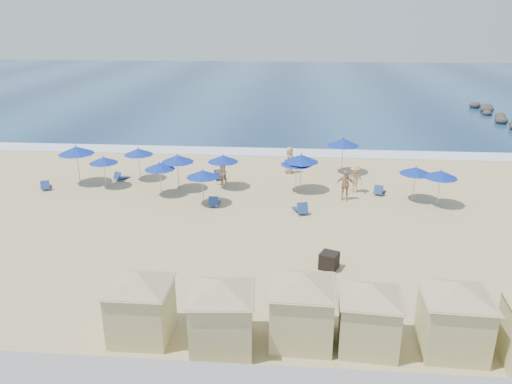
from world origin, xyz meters
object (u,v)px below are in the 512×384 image
umbrella_4 (223,159)px  umbrella_5 (177,159)px  cabana_4 (456,308)px  umbrella_11 (441,174)px  umbrella_9 (343,142)px  umbrella_10 (416,171)px  umbrella_2 (138,152)px  umbrella_6 (203,174)px  cabana_0 (140,297)px  beachgoer_0 (221,171)px  cabana_1 (221,305)px  umbrella_3 (160,166)px  cabana_3 (370,308)px  umbrella_8 (296,161)px  cabana_2 (302,298)px  beachgoer_1 (345,185)px  umbrella_0 (76,150)px  beachgoer_3 (289,160)px  beachgoer_2 (355,179)px  umbrella_1 (103,160)px  trash_bin (329,261)px  umbrella_7 (301,158)px

umbrella_4 → umbrella_5: (-2.83, -0.60, 0.11)m
cabana_4 → umbrella_11: 14.02m
umbrella_9 → umbrella_10: size_ratio=1.18×
umbrella_2 → umbrella_6: bearing=-40.0°
cabana_0 → beachgoer_0: cabana_0 is taller
umbrella_5 → umbrella_6: umbrella_5 is taller
cabana_1 → umbrella_3: cabana_1 is taller
cabana_3 → cabana_4: size_ratio=0.94×
cabana_1 → umbrella_8: (2.41, 15.97, 0.39)m
cabana_2 → umbrella_3: bearing=121.7°
umbrella_4 → umbrella_9: 8.85m
cabana_0 → umbrella_6: (-0.16, 12.86, 0.35)m
cabana_2 → umbrella_3: 16.52m
cabana_3 → beachgoer_1: bearing=88.2°
umbrella_0 → beachgoer_3: umbrella_0 is taller
cabana_1 → beachgoer_0: bearing=98.5°
cabana_4 → beachgoer_2: 15.77m
umbrella_1 → umbrella_5: 4.90m
beachgoer_3 → beachgoer_1: bearing=-123.4°
umbrella_1 → umbrella_5: umbrella_5 is taller
umbrella_5 → umbrella_8: size_ratio=1.04×
umbrella_8 → umbrella_5: bearing=-178.0°
cabana_2 → beachgoer_2: cabana_2 is taller
umbrella_0 → umbrella_8: size_ratio=1.15×
beachgoer_0 → beachgoer_1: beachgoer_1 is taller
umbrella_5 → beachgoer_0: size_ratio=1.32×
cabana_3 → cabana_2: bearing=175.7°
umbrella_3 → umbrella_11: bearing=-1.7°
umbrella_1 → umbrella_6: (6.95, -2.60, 0.08)m
cabana_2 → cabana_3: cabana_2 is taller
cabana_3 → beachgoer_0: cabana_3 is taller
cabana_0 → beachgoer_3: bearing=76.2°
umbrella_5 → umbrella_6: 3.24m
cabana_3 → umbrella_2: size_ratio=1.85×
umbrella_3 → umbrella_8: (8.41, 1.36, 0.11)m
trash_bin → umbrella_3: (-9.96, 8.76, 1.52)m
umbrella_1 → beachgoer_3: bearing=18.9°
umbrella_5 → beachgoer_1: bearing=-5.2°
cabana_2 → trash_bin: bearing=76.5°
umbrella_11 → beachgoer_1: size_ratio=1.21×
cabana_4 → umbrella_9: cabana_4 is taller
cabana_4 → umbrella_11: cabana_4 is taller
cabana_3 → umbrella_9: bearing=88.0°
cabana_1 → umbrella_0: 20.29m
cabana_4 → beachgoer_1: 14.52m
cabana_3 → umbrella_1: (-14.96, 15.42, 0.32)m
cabana_1 → umbrella_7: 16.33m
umbrella_7 → cabana_3: bearing=-81.9°
trash_bin → umbrella_9: size_ratio=0.29×
umbrella_8 → beachgoer_3: bearing=97.2°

